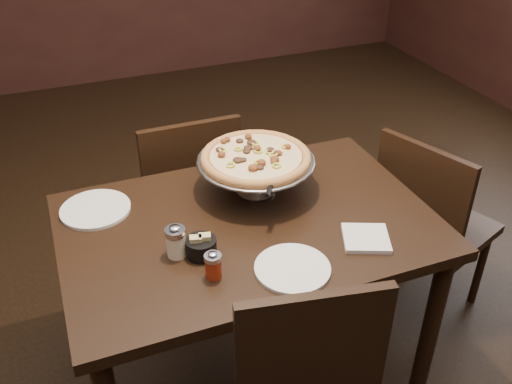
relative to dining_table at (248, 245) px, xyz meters
name	(u,v)px	position (x,y,z in m)	size (l,w,h in m)	color
room	(236,49)	(-0.01, 0.05, 0.71)	(6.04, 7.04, 2.84)	black
dining_table	(248,245)	(0.00, 0.00, 0.00)	(1.29, 0.86, 0.80)	black
pizza_stand	(256,158)	(0.10, 0.17, 0.25)	(0.43, 0.43, 0.18)	#AEAEB5
parmesan_shaker	(176,241)	(-0.28, -0.09, 0.16)	(0.07, 0.07, 0.12)	#F3E8BD
pepper_flake_shaker	(213,265)	(-0.20, -0.23, 0.15)	(0.05, 0.05, 0.09)	maroon
packet_caddy	(201,247)	(-0.20, -0.12, 0.14)	(0.10, 0.10, 0.08)	black
napkin_stack	(366,238)	(0.32, -0.25, 0.11)	(0.15, 0.15, 0.02)	silver
plate_left	(95,209)	(-0.48, 0.26, 0.11)	(0.25, 0.25, 0.01)	white
plate_near	(292,268)	(0.03, -0.29, 0.11)	(0.24, 0.24, 0.01)	white
serving_spatula	(270,188)	(0.07, -0.03, 0.25)	(0.15, 0.15, 0.02)	#AEAEB5
chair_far	(188,195)	(-0.04, 0.67, -0.18)	(0.44, 0.44, 0.93)	black
chair_side	(429,222)	(0.87, 0.08, -0.19)	(0.55, 0.55, 0.92)	black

